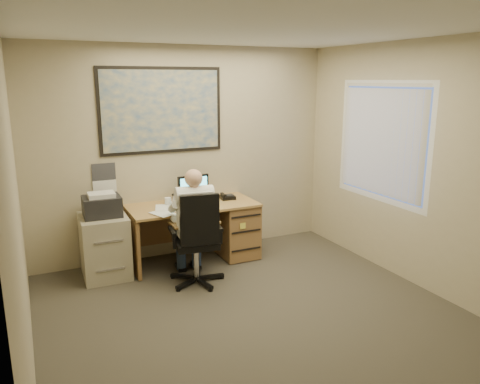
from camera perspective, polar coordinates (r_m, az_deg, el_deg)
name	(u,v)px	position (r m, az deg, el deg)	size (l,w,h in m)	color
room_shell	(268,188)	(4.09, 3.46, 0.48)	(4.00, 4.50, 2.70)	#3B362D
desk	(217,224)	(6.11, -2.80, -3.96)	(1.60, 0.97, 1.08)	tan
world_map	(162,110)	(5.96, -9.51, 9.78)	(1.56, 0.03, 1.06)	#1E4C93
wall_calendar	(104,180)	(5.92, -16.21, 1.38)	(0.28, 0.01, 0.42)	white
window_blinds	(382,142)	(5.84, 16.89, 5.85)	(0.06, 1.40, 1.30)	beige
filing_cabinet	(104,240)	(5.74, -16.20, -5.68)	(0.54, 0.64, 1.02)	#A69E85
office_chair	(198,257)	(5.36, -5.13, -7.92)	(0.73, 0.73, 1.09)	black
person	(194,227)	(5.31, -5.57, -4.22)	(0.53, 0.76, 1.32)	white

